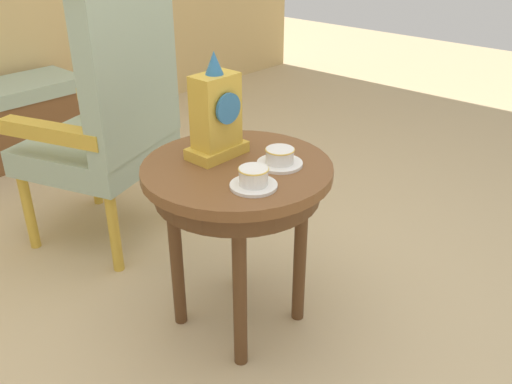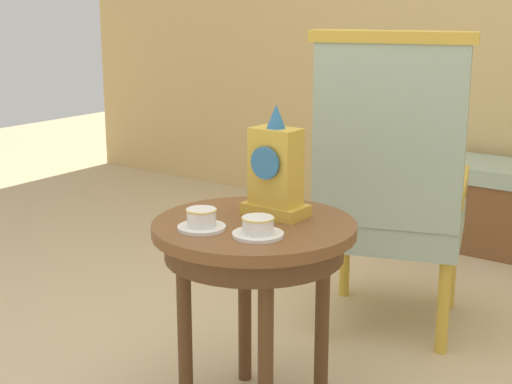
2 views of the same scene
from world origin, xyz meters
name	(u,v)px [view 1 (image 1 of 2)]	position (x,y,z in m)	size (l,w,h in m)	color
ground_plane	(221,320)	(0.00, 0.00, 0.00)	(10.00, 10.00, 0.00)	tan
side_table	(237,188)	(0.05, -0.04, 0.53)	(0.60, 0.60, 0.61)	brown
teacup_left	(254,179)	(-0.03, -0.18, 0.64)	(0.14, 0.14, 0.06)	white
teacup_right	(280,158)	(0.14, -0.14, 0.64)	(0.14, 0.14, 0.06)	white
mantel_clock	(216,116)	(0.06, 0.05, 0.75)	(0.19, 0.11, 0.34)	gold
armchair	(111,112)	(0.11, 0.72, 0.59)	(0.68, 0.68, 1.14)	#9EB299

